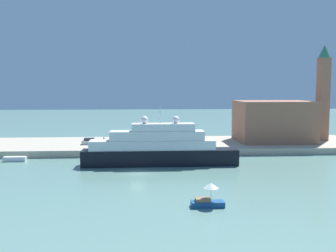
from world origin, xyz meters
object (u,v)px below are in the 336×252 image
bell_tower (323,90)px  person_figure (104,141)px  harbor_building (273,121)px  parked_car (90,142)px  mooring_bollard (138,148)px  work_barge (15,159)px  large_yacht (158,148)px  small_motorboat (208,198)px

bell_tower → person_figure: (-54.57, -4.04, -11.98)m
harbor_building → parked_car: bearing=-176.9°
person_figure → mooring_bollard: size_ratio=2.91×
work_barge → parked_car: 18.32m
harbor_building → parked_car: harbor_building is taller
work_barge → person_figure: 20.67m
harbor_building → mooring_bollard: harbor_building is taller
large_yacht → small_motorboat: bearing=-79.0°
small_motorboat → parked_car: size_ratio=1.07×
small_motorboat → work_barge: 46.88m
harbor_building → small_motorboat: bearing=-117.3°
mooring_bollard → small_motorboat: bearing=-76.1°
small_motorboat → harbor_building: 53.39m
large_yacht → small_motorboat: 27.20m
small_motorboat → mooring_bollard: 37.65m
small_motorboat → harbor_building: size_ratio=0.23×
work_barge → mooring_bollard: mooring_bollard is taller
bell_tower → large_yacht: bearing=-152.9°
large_yacht → mooring_bollard: size_ratio=48.03×
parked_car → work_barge: bearing=-137.1°
large_yacht → harbor_building: 36.12m
small_motorboat → bell_tower: 62.56m
small_motorboat → parked_car: bearing=114.7°
small_motorboat → harbor_building: bearing=62.7°
small_motorboat → harbor_building: harbor_building is taller
small_motorboat → person_figure: 47.61m
bell_tower → parked_car: size_ratio=6.17×
work_barge → bell_tower: (71.28, 16.06, 13.87)m
large_yacht → person_figure: bearing=124.2°
work_barge → mooring_bollard: 25.25m
mooring_bollard → bell_tower: bearing=14.3°
harbor_building → bell_tower: (13.02, 1.20, 7.80)m
large_yacht → harbor_building: bearing=34.9°
person_figure → large_yacht: bearing=-55.8°
work_barge → parked_car: parked_car is taller
harbor_building → bell_tower: 15.22m
large_yacht → person_figure: large_yacht is taller
parked_car → person_figure: 3.37m
work_barge → person_figure: person_figure is taller
small_motorboat → parked_car: 49.28m
large_yacht → small_motorboat: size_ratio=7.19×
parked_car → mooring_bollard: bearing=-35.6°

